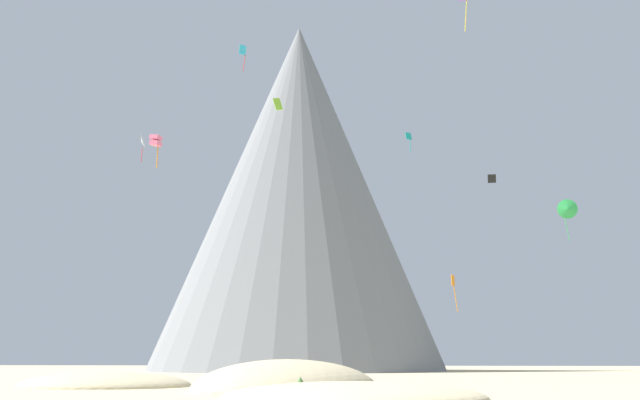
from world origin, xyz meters
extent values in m
ellipsoid|color=beige|center=(2.78, 9.28, 0.00)|extent=(14.68, 13.35, 1.76)
ellipsoid|color=#CCBA8E|center=(-2.34, 17.92, 0.00)|extent=(14.46, 18.91, 4.11)
ellipsoid|color=#CCBA8E|center=(-17.43, 23.43, 0.00)|extent=(13.42, 12.16, 2.31)
cone|color=#477238|center=(-0.33, 10.67, 0.55)|extent=(1.47, 1.47, 1.09)
cone|color=slate|center=(-14.99, 100.40, 33.38)|extent=(69.07, 69.07, 66.75)
cone|color=slate|center=(-7.86, 104.20, 20.03)|extent=(31.76, 31.76, 40.06)
cube|color=#8CD133|center=(-4.06, 22.11, 21.75)|extent=(0.84, 0.52, 1.15)
cone|color=white|center=(-25.80, 48.89, 27.69)|extent=(0.96, 1.76, 1.65)
cylinder|color=red|center=(-25.74, 48.89, 25.97)|extent=(0.10, 0.30, 1.78)
cone|color=green|center=(25.01, 57.60, 19.86)|extent=(2.42, 0.62, 2.41)
cylinder|color=green|center=(24.80, 57.60, 17.28)|extent=(0.47, 0.11, 2.74)
cube|color=#E5668C|center=(-14.45, 23.45, 19.32)|extent=(0.96, 0.93, 0.46)
cube|color=#E5668C|center=(-14.45, 23.45, 19.82)|extent=(0.96, 0.93, 0.46)
cylinder|color=orange|center=(-14.25, 23.45, 18.18)|extent=(0.11, 0.24, 1.93)
cube|color=black|center=(15.09, 47.66, 21.46)|extent=(0.94, 0.72, 1.03)
cube|color=orange|center=(10.28, 44.76, 10.01)|extent=(0.38, 0.65, 1.20)
cylinder|color=orange|center=(10.48, 44.76, 8.11)|extent=(0.40, 0.10, 2.65)
cube|color=teal|center=(6.12, 56.03, 29.34)|extent=(0.85, 0.66, 0.97)
cylinder|color=teal|center=(6.29, 56.03, 28.04)|extent=(0.08, 0.13, 1.69)
cylinder|color=yellow|center=(11.89, 33.72, 34.13)|extent=(0.38, 0.13, 3.22)
cube|color=#33BCDB|center=(-14.79, 53.43, 40.99)|extent=(0.84, 0.57, 1.38)
cylinder|color=red|center=(-14.55, 53.43, 39.14)|extent=(0.26, 0.33, 2.38)
camera|label=1|loc=(6.15, -30.89, 2.07)|focal=40.43mm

